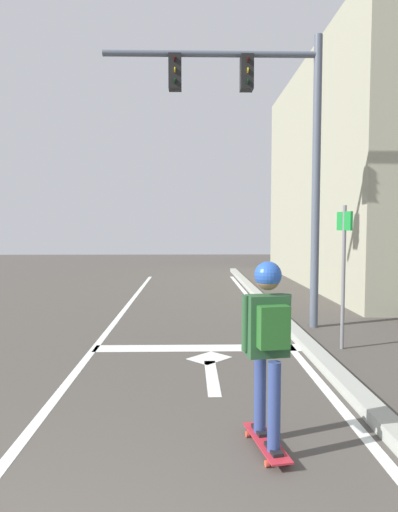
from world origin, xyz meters
The scene contains 10 objects.
lane_line_center centered at (-0.53, 6.00, 0.00)m, with size 0.12×20.00×0.01m, color silver.
lane_line_curbside centered at (2.68, 6.00, 0.00)m, with size 0.12×20.00×0.01m, color silver.
stop_bar centered at (1.15, 5.59, 0.00)m, with size 3.36×0.40×0.01m, color silver.
lane_arrow_stem centered at (1.32, 4.18, 0.00)m, with size 0.16×1.40×0.01m, color silver.
lane_arrow_head centered at (1.32, 5.03, 0.00)m, with size 0.56×0.44×0.01m, color silver.
curb_strip centered at (2.93, 6.00, 0.07)m, with size 0.24×24.00×0.14m, color #9EA096.
skateboard centered at (1.70, 2.24, 0.07)m, with size 0.32×0.81×0.09m.
skater centered at (1.71, 2.22, 1.09)m, with size 0.44×0.61×1.59m.
traffic_signal_mast centered at (2.44, 7.09, 3.92)m, with size 4.16×0.34×5.61m.
street_sign_post centered at (3.49, 5.51, 1.51)m, with size 0.11×0.44×2.32m.
Camera 1 is at (1.03, -1.59, 1.98)m, focal length 31.44 mm.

